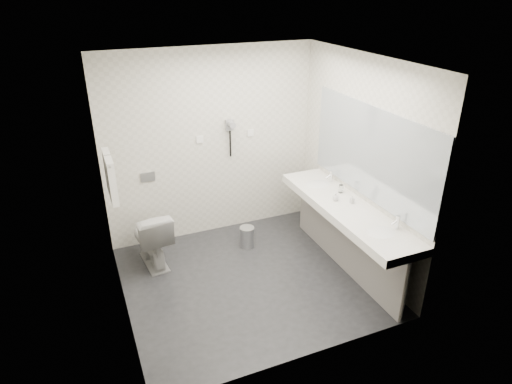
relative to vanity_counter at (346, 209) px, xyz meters
name	(u,v)px	position (x,y,z in m)	size (l,w,h in m)	color
floor	(249,280)	(-1.12, 0.20, -0.80)	(2.80, 2.80, 0.00)	#232428
ceiling	(247,62)	(-1.12, 0.20, 1.70)	(2.80, 2.80, 0.00)	white
wall_back	(211,145)	(-1.12, 1.50, 0.45)	(2.80, 2.80, 0.00)	silver
wall_front	(308,243)	(-1.12, -1.10, 0.45)	(2.80, 2.80, 0.00)	silver
wall_left	(112,206)	(-2.52, 0.20, 0.45)	(2.60, 2.60, 0.00)	silver
wall_right	(359,164)	(0.27, 0.20, 0.45)	(2.60, 2.60, 0.00)	silver
vanity_counter	(346,209)	(0.00, 0.00, 0.00)	(0.55, 2.20, 0.10)	white
vanity_panel	(344,241)	(0.02, 0.00, -0.42)	(0.03, 2.15, 0.75)	gray
vanity_post_near	(404,290)	(0.05, -1.04, -0.42)	(0.06, 0.06, 0.75)	silver
vanity_post_far	(305,204)	(0.05, 1.04, -0.42)	(0.06, 0.06, 0.75)	silver
mirror	(371,153)	(0.26, 0.00, 0.65)	(0.02, 2.20, 1.05)	#B2BCC6
basin_near	(381,233)	(0.00, -0.65, 0.04)	(0.40, 0.31, 0.05)	white
basin_far	(318,185)	(0.00, 0.65, 0.04)	(0.40, 0.31, 0.05)	white
faucet_near	(398,222)	(0.19, -0.65, 0.12)	(0.04, 0.04, 0.15)	silver
faucet_far	(331,176)	(0.19, 0.65, 0.12)	(0.04, 0.04, 0.15)	silver
soap_bottle_a	(352,200)	(0.10, 0.03, 0.10)	(0.04, 0.04, 0.10)	silver
soap_bottle_b	(336,197)	(-0.04, 0.16, 0.10)	(0.07, 0.07, 0.09)	silver
glass_left	(341,189)	(0.13, 0.32, 0.10)	(0.05, 0.05, 0.10)	silver
toilet	(151,237)	(-2.09, 1.00, -0.43)	(0.41, 0.72, 0.73)	white
flush_plate	(148,177)	(-1.98, 1.49, 0.15)	(0.18, 0.02, 0.12)	#B2B5BA
pedal_bin	(247,237)	(-0.87, 0.89, -0.67)	(0.19, 0.19, 0.27)	#B2B5BA
bin_lid	(247,228)	(-0.87, 0.89, -0.52)	(0.19, 0.19, 0.01)	#B2B5BA
towel_rail	(106,157)	(-2.47, 0.75, 0.75)	(0.02, 0.02, 0.62)	silver
towel_near	(112,181)	(-2.46, 0.61, 0.53)	(0.07, 0.24, 0.48)	white
towel_far	(109,172)	(-2.46, 0.89, 0.53)	(0.07, 0.24, 0.48)	white
dryer_cradle	(229,125)	(-0.88, 1.47, 0.70)	(0.10, 0.04, 0.14)	gray
dryer_barrel	(231,124)	(-0.88, 1.40, 0.73)	(0.08, 0.08, 0.14)	gray
dryer_cord	(230,144)	(-0.88, 1.46, 0.45)	(0.02, 0.02, 0.35)	black
switch_plate_a	(200,140)	(-1.27, 1.49, 0.55)	(0.09, 0.02, 0.09)	white
switch_plate_b	(250,133)	(-0.57, 1.49, 0.55)	(0.09, 0.02, 0.09)	white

